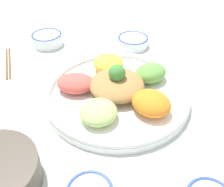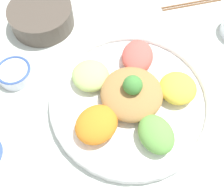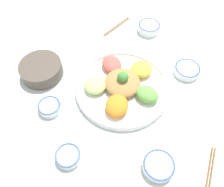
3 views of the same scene
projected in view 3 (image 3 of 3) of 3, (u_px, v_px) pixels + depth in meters
ground_plane at (129, 82)px, 0.99m from camera, size 2.40×2.40×0.00m
salad_platter at (122, 85)px, 0.95m from camera, size 0.41×0.41×0.11m
sauce_bowl_red at (187, 70)px, 1.01m from camera, size 0.11×0.11×0.04m
rice_bowl_blue at (158, 166)px, 0.77m from camera, size 0.11×0.11×0.04m
sauce_bowl_dark at (68, 156)px, 0.79m from camera, size 0.09×0.09×0.03m
rice_bowl_plain at (50, 107)px, 0.90m from camera, size 0.09×0.09×0.04m
sauce_bowl_far at (149, 27)px, 1.16m from camera, size 0.11×0.11×0.05m
side_serving_bowl at (41, 69)px, 0.99m from camera, size 0.19×0.19×0.06m
chopsticks_pair_near at (210, 174)px, 0.77m from camera, size 0.08×0.20×0.01m
chopsticks_pair_far at (117, 26)px, 1.20m from camera, size 0.14×0.17×0.01m
serving_spoon_main at (201, 104)px, 0.93m from camera, size 0.09×0.13×0.01m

